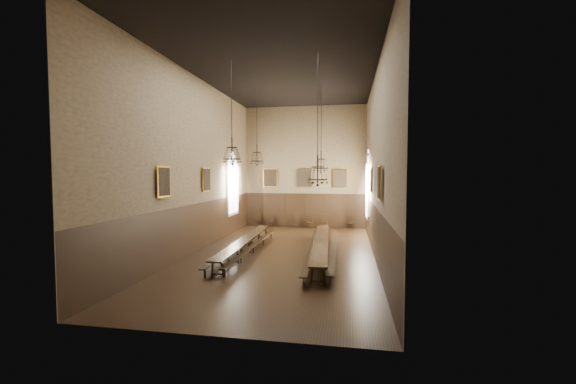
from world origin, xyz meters
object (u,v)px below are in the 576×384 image
(chandelier_back_left, at_px, (257,156))
(bench_right_outer, at_px, (334,251))
(bench_left_inner, at_px, (253,248))
(bench_right_inner, at_px, (312,250))
(table_left, at_px, (245,246))
(chandelier_front_right, at_px, (318,171))
(chair_1, at_px, (271,224))
(chair_7, at_px, (351,225))
(table_right, at_px, (321,248))
(chair_5, at_px, (324,224))
(chandelier_back_right, at_px, (321,162))
(chair_0, at_px, (258,223))
(chair_3, at_px, (296,224))
(chandelier_front_left, at_px, (232,152))
(chair_4, at_px, (309,225))
(bench_left_outer, at_px, (233,248))

(chandelier_back_left, bearing_deg, bench_right_outer, -32.44)
(bench_left_inner, height_order, bench_right_inner, bench_right_inner)
(bench_left_inner, height_order, chandelier_back_left, chandelier_back_left)
(table_left, relative_size, chandelier_front_right, 1.72)
(bench_right_inner, xyz_separation_m, bench_right_outer, (1.07, 0.16, -0.01))
(chair_1, bearing_deg, chair_7, 12.58)
(bench_right_inner, distance_m, chandelier_front_right, 4.49)
(table_right, height_order, chair_5, chair_5)
(chair_1, distance_m, chandelier_back_right, 8.65)
(chair_0, relative_size, chair_3, 1.01)
(table_right, bearing_deg, chandelier_front_left, -151.18)
(chandelier_front_right, bearing_deg, table_left, 148.47)
(chandelier_back_right, bearing_deg, chandelier_front_right, -87.27)
(chair_7, relative_size, chandelier_back_left, 0.21)
(table_left, height_order, chair_4, chair_4)
(chair_7, bearing_deg, chair_4, -160.19)
(chandelier_back_right, bearing_deg, bench_right_outer, -71.13)
(bench_right_outer, bearing_deg, table_left, -179.72)
(chair_3, relative_size, chair_4, 1.09)
(chandelier_front_right, bearing_deg, bench_right_inner, 101.66)
(chair_5, height_order, chandelier_front_left, chandelier_front_left)
(table_right, relative_size, bench_right_inner, 1.01)
(bench_left_outer, relative_size, chair_5, 8.77)
(bench_right_outer, bearing_deg, chair_7, 84.34)
(chair_4, bearing_deg, chandelier_front_left, -87.70)
(table_left, xyz_separation_m, bench_right_outer, (4.47, 0.02, -0.08))
(chair_7, distance_m, chandelier_front_left, 12.76)
(table_right, bearing_deg, chair_4, 100.22)
(chair_1, xyz_separation_m, chandelier_front_right, (4.45, -10.99, 3.89))
(table_left, height_order, chair_1, chair_1)
(table_right, xyz_separation_m, bench_right_inner, (-0.44, -0.21, -0.11))
(chair_5, height_order, chandelier_back_right, chandelier_back_right)
(table_right, height_order, chandelier_back_right, chandelier_back_right)
(chair_1, height_order, chandelier_back_left, chandelier_back_left)
(table_left, distance_m, chair_1, 8.64)
(bench_right_inner, relative_size, chair_7, 10.97)
(chandelier_front_right, bearing_deg, chair_5, 92.34)
(bench_left_inner, bearing_deg, chair_4, 77.44)
(bench_left_outer, height_order, chandelier_back_left, chandelier_back_left)
(chandelier_back_left, relative_size, chandelier_back_right, 0.91)
(chair_5, bearing_deg, chandelier_back_right, -84.77)
(chandelier_front_left, bearing_deg, chair_5, 72.35)
(bench_right_inner, relative_size, chandelier_front_right, 1.87)
(chandelier_back_right, bearing_deg, chair_5, 92.03)
(chair_5, distance_m, chandelier_front_right, 11.64)
(chair_1, height_order, chandelier_back_right, chandelier_back_right)
(table_left, distance_m, bench_right_outer, 4.47)
(table_right, relative_size, bench_right_outer, 1.05)
(bench_left_inner, height_order, chandelier_front_right, chandelier_front_right)
(bench_right_outer, bearing_deg, table_right, 175.36)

